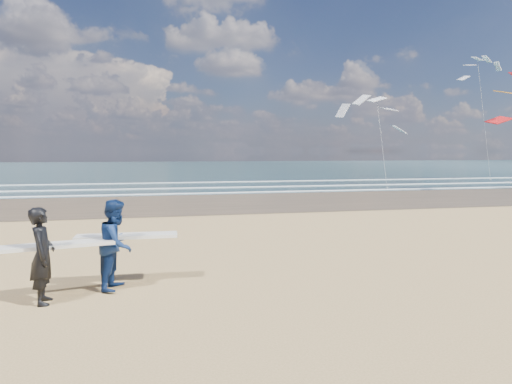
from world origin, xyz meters
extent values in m
cube|color=#463A25|center=(20.00, 18.00, 0.01)|extent=(220.00, 12.00, 0.01)
cube|color=#1A373B|center=(20.00, 72.00, 0.01)|extent=(220.00, 100.00, 0.02)
cube|color=white|center=(20.00, 22.80, 0.05)|extent=(220.00, 0.50, 0.05)
cube|color=white|center=(20.00, 27.50, 0.05)|extent=(220.00, 0.50, 0.05)
cube|color=white|center=(20.00, 34.00, 0.05)|extent=(220.00, 0.50, 0.05)
imported|color=black|center=(-1.69, 0.66, 0.94)|extent=(0.51, 0.73, 1.89)
cube|color=white|center=(-1.49, 1.01, 1.07)|extent=(2.26, 0.97, 0.07)
imported|color=#0E2351|center=(-0.37, 1.36, 0.97)|extent=(0.95, 1.10, 1.93)
cube|color=white|center=(-0.17, 1.71, 1.07)|extent=(2.22, 0.59, 0.07)
cube|color=slate|center=(18.61, 24.25, 0.05)|extent=(0.12, 0.12, 0.10)
cube|color=slate|center=(34.11, 31.36, 0.05)|extent=(0.12, 0.12, 0.10)
camera|label=1|loc=(0.42, -8.70, 2.96)|focal=32.00mm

